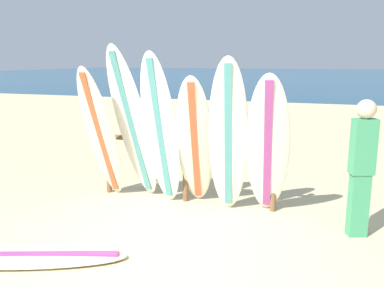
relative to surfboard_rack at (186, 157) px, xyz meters
name	(u,v)px	position (x,y,z in m)	size (l,w,h in m)	color
ground_plane	(134,287)	(0.36, -2.47, -0.70)	(120.00, 120.00, 0.00)	beige
ocean_water	(320,75)	(0.36, 55.53, -0.69)	(120.00, 80.00, 0.01)	navy
surfboard_rack	(186,157)	(0.00, 0.00, 0.00)	(2.77, 0.09, 1.08)	brown
surfboard_leaning_far_left	(101,135)	(-1.21, -0.39, 0.34)	(0.53, 0.89, 2.07)	silver
surfboard_leaning_left	(133,125)	(-0.73, -0.27, 0.49)	(0.73, 1.00, 2.37)	white
surfboard_leaning_center_left	(161,131)	(-0.25, -0.36, 0.44)	(0.54, 0.73, 2.27)	white
surfboard_leaning_center	(195,143)	(0.24, -0.27, 0.28)	(0.68, 0.99, 1.96)	white
surfboard_leaning_center_right	(228,138)	(0.74, -0.35, 0.40)	(0.63, 0.71, 2.20)	white
surfboard_leaning_right	(268,147)	(1.27, -0.30, 0.30)	(0.66, 0.87, 2.00)	white
surfboard_lying_on_sand	(19,257)	(-1.08, -2.38, -0.66)	(2.41, 1.32, 0.08)	beige
beachgoer_standing	(362,163)	(2.43, -0.51, 0.23)	(0.31, 0.26, 1.69)	#3F9966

